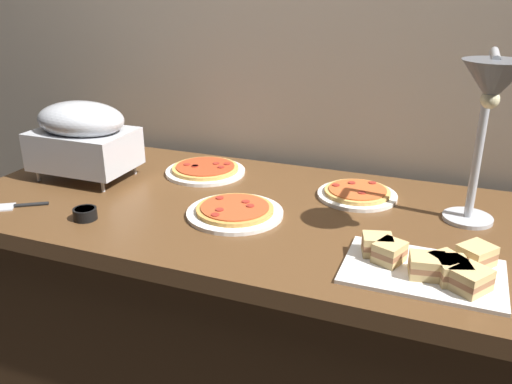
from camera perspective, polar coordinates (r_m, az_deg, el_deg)
back_wall at (r=1.97m, az=6.09°, el=15.67°), size 4.40×0.04×2.40m
buffet_table at (r=1.80m, az=0.64°, el=-12.73°), size 1.90×0.84×0.76m
chafing_dish at (r=1.92m, az=-18.02°, el=5.75°), size 0.33×0.23×0.27m
heat_lamp at (r=1.40m, az=23.63°, el=8.88°), size 0.15×0.33×0.49m
pizza_plate_front at (r=1.57m, az=-2.27°, el=-2.06°), size 0.29×0.29×0.03m
pizza_plate_center at (r=1.91m, az=-5.43°, el=2.37°), size 0.28×0.28×0.03m
pizza_plate_raised_stand at (r=1.73m, az=10.76°, el=-0.15°), size 0.25×0.25×0.03m
sandwich_platter at (r=1.32m, az=18.22°, el=-7.48°), size 0.37×0.24×0.06m
sauce_cup_near at (r=1.62m, az=-17.79°, el=-2.19°), size 0.07×0.07×0.03m
serving_spatula at (r=1.78m, az=-24.24°, el=-1.38°), size 0.16×0.12×0.01m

